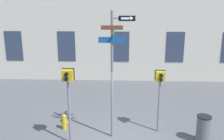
# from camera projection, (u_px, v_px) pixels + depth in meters

# --- Properties ---
(street_sign_pole) EXTENTS (1.24, 1.09, 4.62)m
(street_sign_pole) POSITION_uv_depth(u_px,v_px,m) (114.00, 64.00, 8.67)
(street_sign_pole) COLOR slate
(street_sign_pole) RESTS_ON ground_plane
(pedestrian_signal_left) EXTENTS (0.42, 0.40, 2.72)m
(pedestrian_signal_left) POSITION_uv_depth(u_px,v_px,m) (68.00, 86.00, 8.42)
(pedestrian_signal_left) COLOR slate
(pedestrian_signal_left) RESTS_ON ground_plane
(pedestrian_signal_right) EXTENTS (0.38, 0.40, 2.44)m
(pedestrian_signal_right) POSITION_uv_depth(u_px,v_px,m) (160.00, 85.00, 9.28)
(pedestrian_signal_right) COLOR slate
(pedestrian_signal_right) RESTS_ON ground_plane
(fire_hydrant) EXTENTS (0.35, 0.19, 0.62)m
(fire_hydrant) POSITION_uv_depth(u_px,v_px,m) (64.00, 122.00, 9.87)
(fire_hydrant) COLOR gold
(fire_hydrant) RESTS_ON ground_plane
(trash_bin) EXTENTS (0.51, 0.51, 1.00)m
(trash_bin) POSITION_uv_depth(u_px,v_px,m) (203.00, 129.00, 8.89)
(trash_bin) COLOR #59595B
(trash_bin) RESTS_ON ground_plane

